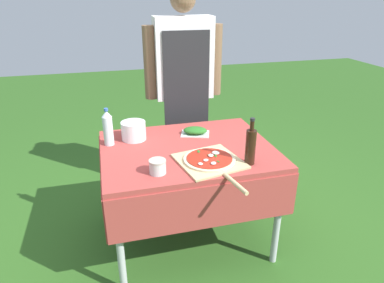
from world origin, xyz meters
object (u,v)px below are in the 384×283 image
object	(u,v)px
water_bottle	(108,128)
mixing_tub	(134,131)
herb_container	(195,131)
sauce_jar	(158,167)
oil_bottle	(251,146)
person_cook	(184,78)
prep_table	(188,159)
pizza_on_peel	(210,161)

from	to	relation	value
water_bottle	mixing_tub	distance (m)	0.18
herb_container	sauce_jar	bearing A→B (deg)	-125.62
oil_bottle	water_bottle	distance (m)	0.94
herb_container	sauce_jar	distance (m)	0.61
person_cook	sauce_jar	bearing A→B (deg)	69.73
prep_table	person_cook	distance (m)	0.84
prep_table	sauce_jar	world-z (taller)	sauce_jar
pizza_on_peel	water_bottle	world-z (taller)	water_bottle
pizza_on_peel	oil_bottle	world-z (taller)	oil_bottle
oil_bottle	mixing_tub	size ratio (longest dim) A/B	1.71
person_cook	oil_bottle	world-z (taller)	person_cook
water_bottle	herb_container	size ratio (longest dim) A/B	1.10
pizza_on_peel	herb_container	world-z (taller)	herb_container
oil_bottle	sauce_jar	size ratio (longest dim) A/B	2.96
person_cook	mixing_tub	xyz separation A→B (m)	(-0.48, -0.51, -0.22)
oil_bottle	herb_container	bearing A→B (deg)	110.44
prep_table	mixing_tub	distance (m)	0.43
person_cook	pizza_on_peel	xyz separation A→B (m)	(-0.08, -0.98, -0.27)
oil_bottle	sauce_jar	distance (m)	0.55
oil_bottle	sauce_jar	xyz separation A→B (m)	(-0.55, 0.02, -0.08)
sauce_jar	mixing_tub	bearing A→B (deg)	98.60
prep_table	person_cook	world-z (taller)	person_cook
sauce_jar	pizza_on_peel	bearing A→B (deg)	7.44
water_bottle	herb_container	bearing A→B (deg)	2.40
water_bottle	person_cook	bearing A→B (deg)	40.65
person_cook	water_bottle	distance (m)	0.87
oil_bottle	water_bottle	bearing A→B (deg)	148.20
oil_bottle	sauce_jar	world-z (taller)	oil_bottle
person_cook	oil_bottle	distance (m)	1.07
person_cook	water_bottle	xyz separation A→B (m)	(-0.65, -0.56, -0.16)
oil_bottle	water_bottle	world-z (taller)	oil_bottle
mixing_tub	sauce_jar	world-z (taller)	mixing_tub
person_cook	herb_container	bearing A→B (deg)	86.09
water_bottle	mixing_tub	xyz separation A→B (m)	(0.17, 0.05, -0.06)
pizza_on_peel	herb_container	distance (m)	0.45
herb_container	mixing_tub	size ratio (longest dim) A/B	1.37
oil_bottle	herb_container	world-z (taller)	oil_bottle
pizza_on_peel	mixing_tub	distance (m)	0.63
herb_container	mixing_tub	bearing A→B (deg)	176.88
sauce_jar	oil_bottle	bearing A→B (deg)	-2.45
person_cook	water_bottle	bearing A→B (deg)	41.71
person_cook	prep_table	bearing A→B (deg)	79.19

